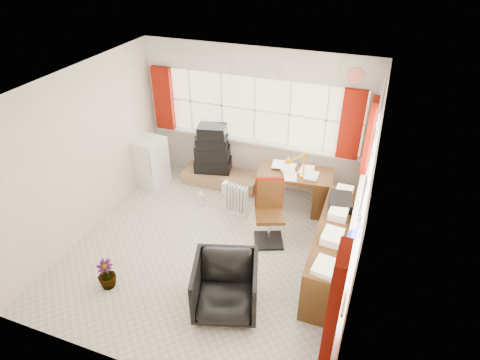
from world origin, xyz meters
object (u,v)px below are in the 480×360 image
(tv_bench, at_px, (221,178))
(office_chair, at_px, (226,287))
(crt_tv, at_px, (210,154))
(mini_fridge, at_px, (149,161))
(desk, at_px, (294,188))
(task_chair, at_px, (269,209))
(desk_lamp, at_px, (305,159))
(credenza, at_px, (334,248))
(radiator, at_px, (236,203))

(tv_bench, bearing_deg, office_chair, -66.40)
(crt_tv, relative_size, mini_fridge, 0.80)
(desk, xyz_separation_m, office_chair, (-0.28, -2.36, -0.03))
(task_chair, bearing_deg, desk, 78.78)
(office_chair, relative_size, mini_fridge, 0.89)
(office_chair, bearing_deg, tv_bench, 96.88)
(task_chair, distance_m, tv_bench, 1.75)
(desk_lamp, xyz_separation_m, task_chair, (-0.31, -0.81, -0.47))
(mini_fridge, bearing_deg, office_chair, -43.15)
(desk, distance_m, credenza, 1.51)
(office_chair, bearing_deg, desk, 66.48)
(radiator, xyz_separation_m, credenza, (1.68, -0.74, 0.16))
(radiator, relative_size, tv_bench, 0.41)
(desk, distance_m, task_chair, 0.91)
(radiator, bearing_deg, office_chair, -73.40)
(radiator, bearing_deg, desk_lamp, 24.47)
(desk, bearing_deg, mini_fridge, -177.68)
(task_chair, bearing_deg, desk_lamp, 68.94)
(desk_lamp, height_order, credenza, desk_lamp)
(mini_fridge, bearing_deg, crt_tv, 28.75)
(desk_lamp, xyz_separation_m, crt_tv, (-1.84, 0.49, -0.51))
(office_chair, distance_m, crt_tv, 3.13)
(mini_fridge, bearing_deg, desk_lamp, 0.87)
(desk, distance_m, radiator, 0.99)
(task_chair, height_order, tv_bench, task_chair)
(task_chair, height_order, crt_tv, task_chair)
(tv_bench, bearing_deg, desk_lamp, -12.07)
(desk, xyz_separation_m, radiator, (-0.83, -0.51, -0.16))
(desk, xyz_separation_m, credenza, (0.85, -1.25, 0.00))
(tv_bench, bearing_deg, crt_tv, 149.34)
(desk, relative_size, radiator, 2.21)
(desk_lamp, bearing_deg, tv_bench, 167.93)
(tv_bench, height_order, crt_tv, crt_tv)
(desk, relative_size, task_chair, 1.25)
(tv_bench, height_order, mini_fridge, mini_fridge)
(task_chair, distance_m, office_chair, 1.49)
(task_chair, bearing_deg, office_chair, -94.12)
(desk_lamp, bearing_deg, mini_fridge, -179.13)
(radiator, xyz_separation_m, crt_tv, (-0.87, 0.94, 0.27))
(credenza, bearing_deg, desk, 124.23)
(office_chair, height_order, crt_tv, crt_tv)
(desk, relative_size, crt_tv, 1.79)
(office_chair, bearing_deg, task_chair, 69.17)
(radiator, xyz_separation_m, tv_bench, (-0.60, 0.78, -0.11))
(credenza, bearing_deg, office_chair, -135.69)
(crt_tv, bearing_deg, desk_lamp, -15.08)
(crt_tv, bearing_deg, tv_bench, -30.66)
(task_chair, bearing_deg, crt_tv, 139.31)
(desk, bearing_deg, task_chair, -101.22)
(task_chair, distance_m, crt_tv, 2.01)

